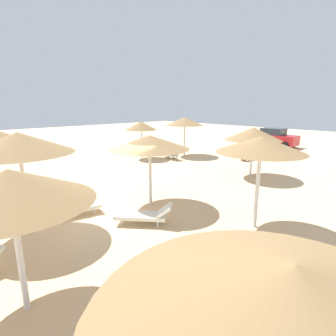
% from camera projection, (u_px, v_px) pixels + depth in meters
% --- Properties ---
extents(ground_plane, '(80.00, 80.00, 0.00)m').
position_uv_depth(ground_plane, '(110.00, 212.00, 9.92)').
color(ground_plane, '#DBBA8C').
extents(parasol_0, '(2.90, 2.90, 2.96)m').
position_uv_depth(parasol_0, '(185.00, 121.00, 20.45)').
color(parasol_0, silver).
rests_on(parasol_0, ground).
extents(parasol_1, '(2.92, 2.92, 2.83)m').
position_uv_depth(parasol_1, '(10.00, 187.00, 4.66)').
color(parasol_1, silver).
rests_on(parasol_1, ground).
extents(parasol_2, '(3.06, 3.06, 2.78)m').
position_uv_depth(parasol_2, '(150.00, 142.00, 10.11)').
color(parasol_2, silver).
rests_on(parasol_2, ground).
extents(parasol_3, '(2.72, 2.72, 2.97)m').
position_uv_depth(parasol_3, '(261.00, 145.00, 8.13)').
color(parasol_3, silver).
rests_on(parasol_3, ground).
extents(parasol_4, '(3.14, 3.14, 3.13)m').
position_uv_depth(parasol_4, '(18.00, 143.00, 7.79)').
color(parasol_4, silver).
rests_on(parasol_4, ground).
extents(parasol_6, '(2.98, 2.98, 2.88)m').
position_uv_depth(parasol_6, '(292.00, 299.00, 1.81)').
color(parasol_6, silver).
rests_on(parasol_6, ground).
extents(parasol_7, '(3.00, 3.00, 2.72)m').
position_uv_depth(parasol_7, '(253.00, 134.00, 14.30)').
color(parasol_7, silver).
rests_on(parasol_7, ground).
extents(parasol_8, '(2.31, 2.31, 2.71)m').
position_uv_depth(parasol_8, '(141.00, 126.00, 19.42)').
color(parasol_8, silver).
rests_on(parasol_8, ground).
extents(lounger_0, '(1.98, 1.27, 0.76)m').
position_uv_depth(lounger_0, '(171.00, 154.00, 19.68)').
color(lounger_0, silver).
rests_on(lounger_0, ground).
extents(lounger_2, '(1.85, 1.73, 0.70)m').
position_uv_depth(lounger_2, '(145.00, 215.00, 8.90)').
color(lounger_2, silver).
rests_on(lounger_2, ground).
extents(lounger_3, '(1.92, 1.55, 0.77)m').
position_uv_depth(lounger_3, '(289.00, 257.00, 6.44)').
color(lounger_3, silver).
rests_on(lounger_3, ground).
extents(lounger_4, '(1.01, 2.00, 0.64)m').
position_uv_depth(lounger_4, '(72.00, 208.00, 9.51)').
color(lounger_4, silver).
rests_on(lounger_4, ground).
extents(bench_0, '(0.49, 1.52, 0.49)m').
position_uv_depth(bench_0, '(257.00, 153.00, 20.24)').
color(bench_0, brown).
rests_on(bench_0, ground).
extents(bench_1, '(0.53, 1.53, 0.49)m').
position_uv_depth(bench_1, '(248.00, 155.00, 19.10)').
color(bench_1, brown).
rests_on(bench_1, ground).
extents(parked_car, '(4.05, 2.07, 1.72)m').
position_uv_depth(parked_car, '(274.00, 138.00, 25.33)').
color(parked_car, '#B21E23').
rests_on(parked_car, ground).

